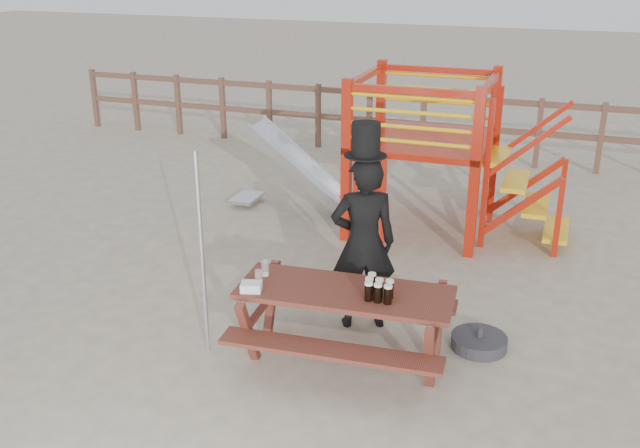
{
  "coord_description": "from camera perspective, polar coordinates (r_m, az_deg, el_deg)",
  "views": [
    {
      "loc": [
        2.0,
        -5.43,
        3.59
      ],
      "look_at": [
        -0.24,
        0.8,
        1.0
      ],
      "focal_mm": 40.0,
      "sensor_mm": 36.0,
      "label": 1
    }
  ],
  "objects": [
    {
      "name": "back_fence",
      "position": [
        12.91,
        10.45,
        8.25
      ],
      "size": [
        15.09,
        0.09,
        1.2
      ],
      "color": "brown",
      "rests_on": "ground"
    },
    {
      "name": "playground_fort",
      "position": [
        9.54,
        7.74,
        5.89
      ],
      "size": [
        4.71,
        1.84,
        2.1
      ],
      "color": "#B01C0B",
      "rests_on": "ground"
    },
    {
      "name": "stout_pints",
      "position": [
        6.18,
        4.64,
        -5.22
      ],
      "size": [
        0.27,
        0.26,
        0.17
      ],
      "color": "black",
      "rests_on": "picnic_table"
    },
    {
      "name": "empty_glasses",
      "position": [
        6.51,
        -4.66,
        -3.97
      ],
      "size": [
        0.1,
        0.28,
        0.15
      ],
      "color": "silver",
      "rests_on": "picnic_table"
    },
    {
      "name": "paper_bag",
      "position": [
        6.34,
        -5.52,
        -5.02
      ],
      "size": [
        0.21,
        0.18,
        0.08
      ],
      "primitive_type": "cube",
      "rotation": [
        0.0,
        0.0,
        0.27
      ],
      "color": "white",
      "rests_on": "picnic_table"
    },
    {
      "name": "ground",
      "position": [
        6.81,
        -0.41,
        -10.42
      ],
      "size": [
        60.0,
        60.0,
        0.0
      ],
      "primitive_type": "plane",
      "color": "#BBAD91",
      "rests_on": "ground"
    },
    {
      "name": "parasol_base",
      "position": [
        7.05,
        12.6,
        -9.19
      ],
      "size": [
        0.53,
        0.53,
        0.23
      ],
      "color": "#313136",
      "rests_on": "ground"
    },
    {
      "name": "metal_pole",
      "position": [
        6.53,
        -9.42,
        -2.51
      ],
      "size": [
        0.04,
        0.04,
        1.96
      ],
      "primitive_type": "cylinder",
      "color": "#B2B2B7",
      "rests_on": "ground"
    },
    {
      "name": "picnic_table",
      "position": [
        6.47,
        1.99,
        -7.46
      ],
      "size": [
        2.0,
        1.45,
        0.74
      ],
      "rotation": [
        0.0,
        0.0,
        0.07
      ],
      "color": "brown",
      "rests_on": "ground"
    },
    {
      "name": "man_with_hat",
      "position": [
        6.93,
        3.5,
        -1.2
      ],
      "size": [
        0.76,
        0.65,
        2.09
      ],
      "rotation": [
        0.0,
        0.0,
        3.57
      ],
      "color": "black",
      "rests_on": "ground"
    }
  ]
}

